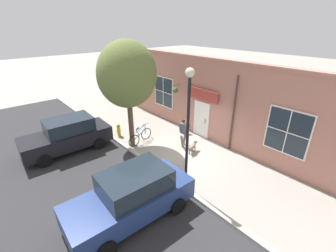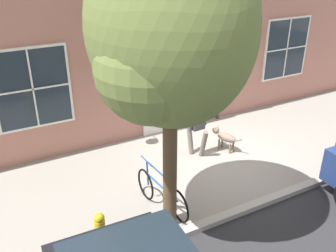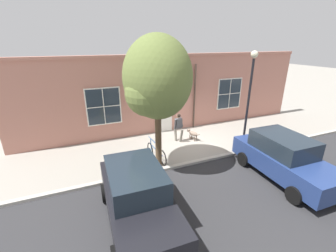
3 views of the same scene
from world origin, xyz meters
TOP-DOWN VIEW (x-y plane):
  - ground_plane at (0.00, 0.00)m, footprint 90.00×90.00m
  - curb_and_road at (5.85, 0.00)m, footprint 10.10×28.00m
  - storefront_facade at (-2.34, -0.02)m, footprint 0.95×18.00m
  - pedestrian_walking at (-0.50, -0.51)m, footprint 0.66×0.55m
  - dog_on_leash at (-0.38, 0.31)m, footprint 0.97×0.43m
  - street_tree_by_curb at (1.59, -2.51)m, footprint 2.97×2.69m
  - leaning_bicycle at (1.05, -2.36)m, footprint 1.71×0.34m
  - parked_car_nearest_curb at (4.33, -4.14)m, footprint 4.36×2.05m
  - parked_car_mid_block at (4.28, 1.86)m, footprint 4.36×2.05m
  - street_lamp at (1.82, 1.97)m, footprint 0.32×0.32m
  - fire_hydrant at (1.55, -3.87)m, footprint 0.34×0.20m

SIDE VIEW (x-z plane):
  - ground_plane at x=0.00m, z-range 0.00..0.00m
  - curb_and_road at x=5.85m, z-range -0.04..0.08m
  - leaning_bicycle at x=1.05m, z-range -0.13..0.88m
  - dog_on_leash at x=-0.38m, z-range 0.08..0.68m
  - fire_hydrant at x=1.55m, z-range 0.01..0.78m
  - parked_car_nearest_curb at x=4.33m, z-range 0.00..1.75m
  - parked_car_mid_block at x=4.28m, z-range 0.00..1.75m
  - pedestrian_walking at x=-0.50m, z-range 0.14..1.73m
  - storefront_facade at x=-2.34m, z-range 0.01..4.55m
  - street_lamp at x=1.82m, z-range 0.74..5.57m
  - street_tree_by_curb at x=1.59m, z-range 1.01..6.52m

